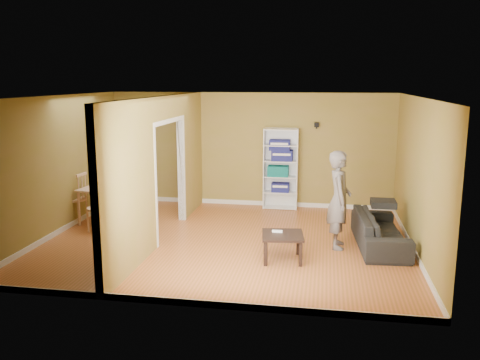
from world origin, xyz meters
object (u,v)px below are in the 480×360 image
chair_left (75,198)px  chair_near (98,207)px  sofa (380,226)px  coffee_table (283,238)px  bookshelf (281,168)px  chair_far (122,194)px  person (339,191)px  dining_table (111,192)px

chair_left → chair_near: 0.90m
sofa → coffee_table: (-1.63, -0.98, -0.01)m
bookshelf → chair_far: (-3.26, -1.32, -0.41)m
bookshelf → chair_left: (-4.04, -1.91, -0.39)m
chair_near → coffee_table: bearing=-8.2°
person → sofa: bearing=-79.6°
person → coffee_table: 1.37m
coffee_table → dining_table: dining_table is taller
sofa → chair_left: chair_left is taller
sofa → dining_table: bearing=79.6°
person → coffee_table: (-0.90, -0.82, -0.63)m
sofa → person: size_ratio=0.99×
chair_left → bookshelf: bearing=118.9°
dining_table → bookshelf: bearing=29.6°
person → chair_far: bearing=71.5°
chair_left → chair_far: size_ratio=1.05×
sofa → chair_far: 5.35m
sofa → dining_table: sofa is taller
sofa → chair_left: 6.04m
dining_table → chair_far: size_ratio=1.18×
bookshelf → chair_near: 4.10m
coffee_table → sofa: bearing=31.1°
dining_table → chair_left: chair_left is taller
sofa → person: person is taller
coffee_table → chair_left: bearing=160.9°
chair_near → dining_table: bearing=95.0°
chair_near → chair_far: size_ratio=0.97×
bookshelf → chair_left: bookshelf is taller
chair_left → chair_far: bearing=130.6°
bookshelf → coffee_table: bearing=-84.3°
chair_near → chair_far: bearing=95.4°
bookshelf → dining_table: (-3.27, -1.86, -0.26)m
person → coffee_table: size_ratio=3.05×
person → coffee_table: person is taller
coffee_table → chair_far: 4.17m
person → chair_near: person is taller
dining_table → sofa: bearing=-6.4°
person → bookshelf: size_ratio=1.10×
sofa → dining_table: size_ratio=1.70×
dining_table → chair_near: (-0.02, -0.55, -0.17)m
person → chair_far: person is taller
chair_near → chair_far: chair_far is taller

